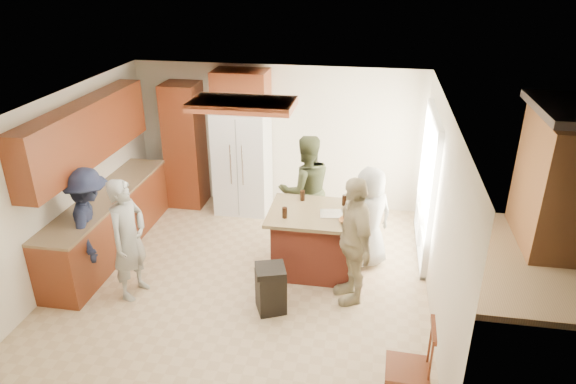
% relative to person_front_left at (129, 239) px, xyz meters
% --- Properties ---
extents(room_shell, '(8.00, 5.20, 5.00)m').
position_rel_person_front_left_xyz_m(room_shell, '(5.73, 2.24, 0.04)').
color(room_shell, tan).
rests_on(room_shell, ground).
extents(person_front_left, '(0.55, 0.68, 1.65)m').
position_rel_person_front_left_xyz_m(person_front_left, '(0.00, 0.00, 0.00)').
color(person_front_left, gray).
rests_on(person_front_left, ground).
extents(person_behind_left, '(0.99, 0.83, 1.75)m').
position_rel_person_front_left_xyz_m(person_behind_left, '(2.04, 1.78, 0.05)').
color(person_behind_left, '#333820').
rests_on(person_behind_left, ground).
extents(person_behind_right, '(0.88, 0.80, 1.50)m').
position_rel_person_front_left_xyz_m(person_behind_right, '(3.02, 1.26, -0.07)').
color(person_behind_right, gray).
rests_on(person_behind_right, ground).
extents(person_side_right, '(0.84, 1.13, 1.72)m').
position_rel_person_front_left_xyz_m(person_side_right, '(2.84, 0.39, 0.04)').
color(person_side_right, tan).
rests_on(person_side_right, ground).
extents(person_counter, '(0.87, 1.15, 1.62)m').
position_rel_person_front_left_xyz_m(person_counter, '(-0.69, 0.31, -0.02)').
color(person_counter, '#1A1F34').
rests_on(person_counter, ground).
extents(left_cabinetry, '(0.64, 3.00, 2.30)m').
position_rel_person_front_left_xyz_m(left_cabinetry, '(-0.88, 1.00, 0.13)').
color(left_cabinetry, maroon).
rests_on(left_cabinetry, ground).
extents(back_wall_units, '(1.80, 0.60, 2.45)m').
position_rel_person_front_left_xyz_m(back_wall_units, '(0.03, 2.80, 0.55)').
color(back_wall_units, maroon).
rests_on(back_wall_units, ground).
extents(refrigerator, '(0.90, 0.76, 1.80)m').
position_rel_person_front_left_xyz_m(refrigerator, '(0.81, 2.72, 0.08)').
color(refrigerator, white).
rests_on(refrigerator, ground).
extents(kitchen_island, '(1.28, 1.03, 0.93)m').
position_rel_person_front_left_xyz_m(kitchen_island, '(2.29, 0.97, -0.35)').
color(kitchen_island, '#9A3A27').
rests_on(kitchen_island, ground).
extents(island_items, '(0.99, 0.74, 0.15)m').
position_rel_person_front_left_xyz_m(island_items, '(2.50, 0.90, 0.14)').
color(island_items, silver).
rests_on(island_items, kitchen_island).
extents(trash_bin, '(0.45, 0.45, 0.63)m').
position_rel_person_front_left_xyz_m(trash_bin, '(1.86, -0.05, -0.51)').
color(trash_bin, black).
rests_on(trash_bin, ground).
extents(spindle_chair, '(0.43, 0.43, 0.99)m').
position_rel_person_front_left_xyz_m(spindle_chair, '(3.50, -1.32, -0.37)').
color(spindle_chair, maroon).
rests_on(spindle_chair, ground).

